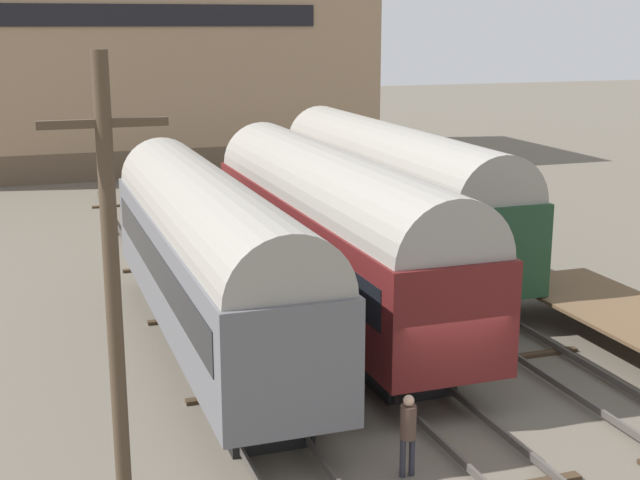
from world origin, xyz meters
name	(u,v)px	position (x,y,z in m)	size (l,w,h in m)	color
ground_plane	(449,424)	(0.00, 0.00, 0.00)	(200.00, 200.00, 0.00)	#60594C
track_left	(274,446)	(-4.08, 0.00, 0.14)	(2.60, 60.00, 0.26)	#4C4742
track_middle	(450,418)	(0.00, 0.00, 0.14)	(2.60, 60.00, 0.26)	#4C4742
track_right	(603,394)	(4.08, 0.00, 0.14)	(2.60, 60.00, 0.26)	#4C4742
train_car_green	(391,187)	(4.08, 12.79, 2.93)	(3.11, 16.04, 5.20)	black
train_car_grey	(209,252)	(-4.08, 6.08, 2.85)	(2.87, 15.10, 5.00)	black
train_car_maroon	(333,225)	(0.00, 7.71, 2.91)	(3.10, 15.88, 5.16)	black
person_worker	(408,428)	(-1.87, -1.81, 1.04)	(0.32, 0.32, 1.72)	#282833
utility_pole	(115,330)	(-7.55, -3.71, 4.36)	(1.80, 0.24, 8.40)	#473828
warehouse_building	(123,30)	(-1.71, 41.34, 8.29)	(29.03, 13.76, 16.57)	brown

